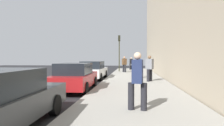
# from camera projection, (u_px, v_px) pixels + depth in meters

# --- Properties ---
(ground_plane) EXTENTS (56.00, 56.00, 0.00)m
(ground_plane) POSITION_uv_depth(u_px,v_px,m) (96.00, 78.00, 16.81)
(ground_plane) COLOR black
(sidewalk) EXTENTS (28.00, 4.60, 0.15)m
(sidewalk) POSITION_uv_depth(u_px,v_px,m) (134.00, 78.00, 16.48)
(sidewalk) COLOR gray
(sidewalk) RESTS_ON ground
(lane_stripe_centre) EXTENTS (28.00, 0.14, 0.01)m
(lane_stripe_centre) POSITION_uv_depth(u_px,v_px,m) (61.00, 78.00, 17.13)
(lane_stripe_centre) COLOR gold
(lane_stripe_centre) RESTS_ON ground
(parked_car_red) EXTENTS (4.34, 1.99, 1.51)m
(parked_car_red) POSITION_uv_depth(u_px,v_px,m) (75.00, 77.00, 10.53)
(parked_car_red) COLOR black
(parked_car_red) RESTS_ON ground
(parked_car_white) EXTENTS (4.80, 1.92, 1.51)m
(parked_car_white) POSITION_uv_depth(u_px,v_px,m) (93.00, 70.00, 16.28)
(parked_car_white) COLOR black
(parked_car_white) RESTS_ON ground
(pedestrian_brown_coat) EXTENTS (0.53, 0.58, 1.81)m
(pedestrian_brown_coat) POSITION_uv_depth(u_px,v_px,m) (124.00, 64.00, 22.32)
(pedestrian_brown_coat) COLOR black
(pedestrian_brown_coat) RESTS_ON sidewalk
(pedestrian_navy_coat) EXTENTS (0.53, 0.60, 1.82)m
(pedestrian_navy_coat) POSITION_uv_depth(u_px,v_px,m) (137.00, 79.00, 6.05)
(pedestrian_navy_coat) COLOR black
(pedestrian_navy_coat) RESTS_ON sidewalk
(pedestrian_black_coat) EXTENTS (0.54, 0.53, 1.71)m
(pedestrian_black_coat) POSITION_uv_depth(u_px,v_px,m) (131.00, 63.00, 27.17)
(pedestrian_black_coat) COLOR black
(pedestrian_black_coat) RESTS_ON sidewalk
(pedestrian_grey_coat) EXTENTS (0.53, 0.58, 1.81)m
(pedestrian_grey_coat) POSITION_uv_depth(u_px,v_px,m) (150.00, 68.00, 13.53)
(pedestrian_grey_coat) COLOR black
(pedestrian_grey_coat) RESTS_ON sidewalk
(pedestrian_blue_coat) EXTENTS (0.57, 0.53, 1.78)m
(pedestrian_blue_coat) POSITION_uv_depth(u_px,v_px,m) (139.00, 66.00, 15.62)
(pedestrian_blue_coat) COLOR black
(pedestrian_blue_coat) RESTS_ON sidewalk
(traffic_light_pole) EXTENTS (0.35, 0.26, 4.38)m
(traffic_light_pole) POSITION_uv_depth(u_px,v_px,m) (119.00, 47.00, 23.48)
(traffic_light_pole) COLOR #2D2D19
(traffic_light_pole) RESTS_ON sidewalk
(rolling_suitcase) EXTENTS (0.34, 0.22, 0.93)m
(rolling_suitcase) POSITION_uv_depth(u_px,v_px,m) (131.00, 67.00, 27.55)
(rolling_suitcase) COLOR black
(rolling_suitcase) RESTS_ON sidewalk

